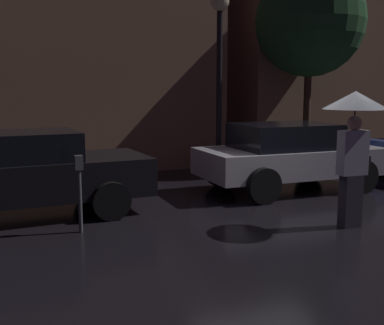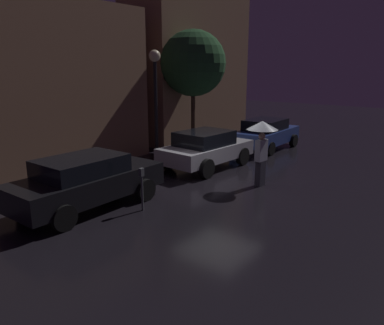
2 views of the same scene
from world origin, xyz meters
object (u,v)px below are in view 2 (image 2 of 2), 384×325
Objects in this scene: street_lamp_near at (155,83)px; pedestrian_with_umbrella at (262,137)px; parked_car_silver at (206,148)px; parked_car_blue at (266,133)px; parking_meter at (142,184)px; parked_car_black at (87,181)px.

pedestrian_with_umbrella is at bearing -90.68° from street_lamp_near.
parked_car_blue is at bearing 0.83° from parked_car_silver.
parked_car_silver is 4.93m from parking_meter.
pedestrian_with_umbrella is (-5.42, -2.66, 0.91)m from parked_car_blue.
street_lamp_near reaches higher than parked_car_blue.
parked_car_black reaches higher than parked_car_silver.
pedestrian_with_umbrella is 5.03m from street_lamp_near.
parked_car_blue is 1.88× the size of pedestrian_with_umbrella.
parked_car_black is 1.10× the size of parked_car_silver.
parked_car_black reaches higher than parked_car_blue.
parking_meter is at bearing -174.62° from parked_car_blue.
parking_meter is (-9.43, -1.24, 0.00)m from parked_car_blue.
parked_car_silver is 1.86× the size of pedestrian_with_umbrella.
parking_meter is at bearing -161.69° from parked_car_silver.
parked_car_blue is 3.39× the size of parking_meter.
parked_car_blue is 6.11m from pedestrian_with_umbrella.
parked_car_blue is at bearing -1.93° from parked_car_black.
pedestrian_with_umbrella reaches higher than parked_car_black.
parked_car_blue is 9.51m from parking_meter.
street_lamp_near reaches higher than parked_car_silver.
street_lamp_near is (-0.68, 2.00, 2.45)m from parked_car_silver.
pedestrian_with_umbrella is at bearing -102.49° from parked_car_silver.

